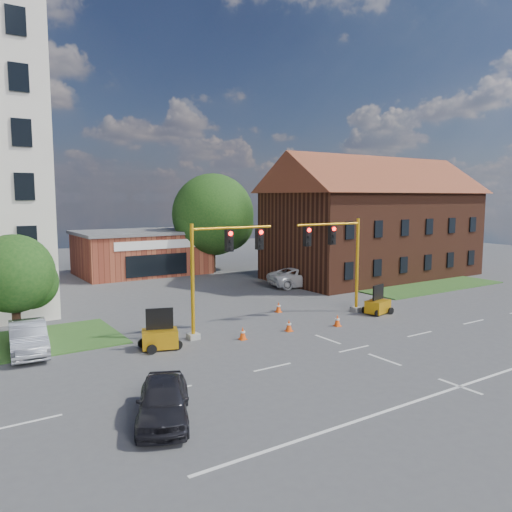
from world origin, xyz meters
name	(u,v)px	position (x,y,z in m)	size (l,w,h in m)	color
ground	(354,349)	(0.00, 0.00, 0.00)	(120.00, 120.00, 0.00)	#48484A
grass_verge_ne	(434,287)	(18.00, 9.00, 0.04)	(14.00, 4.00, 0.08)	#315921
lane_markings	(401,365)	(0.00, -3.00, 0.01)	(60.00, 36.00, 0.01)	silver
brick_shop	(142,252)	(0.00, 29.98, 2.16)	(12.40, 8.40, 4.30)	maroon
townhouse_row	(374,215)	(18.00, 16.00, 5.93)	(21.00, 11.00, 11.50)	#4E2517
tree_large	(216,217)	(6.92, 27.08, 5.60)	(8.67, 8.26, 9.97)	#341E13
tree_nw_front	(18,276)	(-13.79, 10.58, 3.49)	(4.29, 4.08, 5.69)	#341E13
signal_mast_west	(220,265)	(-4.36, 6.00, 3.92)	(5.30, 0.60, 6.20)	gray
signal_mast_east	(339,255)	(4.36, 6.00, 3.92)	(5.30, 0.60, 6.20)	gray
trailer_west	(160,337)	(-8.18, 5.32, 0.62)	(2.03, 1.67, 1.99)	orange
trailer_east	(378,305)	(6.69, 4.73, 0.57)	(1.82, 1.43, 1.83)	orange
cone_a	(243,333)	(-3.83, 4.47, 0.34)	(0.40, 0.40, 0.70)	#F64D0C
cone_b	(289,325)	(-0.75, 4.45, 0.34)	(0.40, 0.40, 0.70)	#F64D0C
cone_c	(337,321)	(2.32, 3.79, 0.34)	(0.40, 0.40, 0.70)	#F64D0C
cone_d	(278,307)	(1.52, 8.64, 0.34)	(0.40, 0.40, 0.70)	#F64D0C
pickup_white	(303,277)	(8.89, 15.39, 0.83)	(2.75, 5.96, 1.66)	white
sedan_dark	(163,400)	(-11.20, -2.40, 0.73)	(1.72, 4.26, 1.45)	black
sedan_silver_front	(28,338)	(-13.82, 8.14, 0.78)	(1.65, 4.74, 1.56)	#B4B7BD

